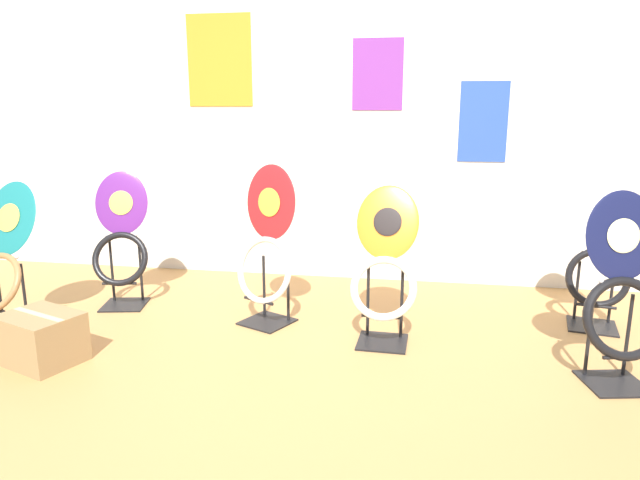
# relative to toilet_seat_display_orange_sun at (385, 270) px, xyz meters

# --- Properties ---
(ground_plane) EXTENTS (14.00, 14.00, 0.00)m
(ground_plane) POSITION_rel_toilet_seat_display_orange_sun_xyz_m (-0.57, -0.94, -0.42)
(ground_plane) COLOR #B7844C
(wall_back) EXTENTS (8.00, 0.07, 2.60)m
(wall_back) POSITION_rel_toilet_seat_display_orange_sun_xyz_m (-0.57, 1.24, 0.88)
(wall_back) COLOR silver
(wall_back) RESTS_ON ground_plane
(toilet_seat_display_orange_sun) EXTENTS (0.38, 0.39, 0.88)m
(toilet_seat_display_orange_sun) POSITION_rel_toilet_seat_display_orange_sun_xyz_m (0.00, 0.00, 0.00)
(toilet_seat_display_orange_sun) COLOR black
(toilet_seat_display_orange_sun) RESTS_ON ground_plane
(toilet_seat_display_teal_sax) EXTENTS (0.42, 0.43, 0.89)m
(toilet_seat_display_teal_sax) POSITION_rel_toilet_seat_display_orange_sun_xyz_m (-2.25, -0.22, 0.02)
(toilet_seat_display_teal_sax) COLOR black
(toilet_seat_display_teal_sax) RESTS_ON ground_plane
(toilet_seat_display_navy_moon) EXTENTS (0.43, 0.33, 0.94)m
(toilet_seat_display_navy_moon) POSITION_rel_toilet_seat_display_orange_sun_xyz_m (1.14, -0.34, 0.00)
(toilet_seat_display_navy_moon) COLOR black
(toilet_seat_display_navy_moon) RESTS_ON ground_plane
(toilet_seat_display_crimson_swirl) EXTENTS (0.44, 0.37, 0.99)m
(toilet_seat_display_crimson_swirl) POSITION_rel_toilet_seat_display_orange_sun_xyz_m (-0.73, 0.17, 0.06)
(toilet_seat_display_crimson_swirl) COLOR black
(toilet_seat_display_crimson_swirl) RESTS_ON ground_plane
(toilet_seat_display_purple_note) EXTENTS (0.41, 0.36, 0.90)m
(toilet_seat_display_purple_note) POSITION_rel_toilet_seat_display_orange_sun_xyz_m (-1.78, 0.32, -0.00)
(toilet_seat_display_purple_note) COLOR black
(toilet_seat_display_purple_note) RESTS_ON ground_plane
(toilet_seat_display_white_plain) EXTENTS (0.38, 0.33, 0.87)m
(toilet_seat_display_white_plain) POSITION_rel_toilet_seat_display_orange_sun_xyz_m (1.25, 0.43, -0.04)
(toilet_seat_display_white_plain) COLOR black
(toilet_seat_display_white_plain) RESTS_ON ground_plane
(storage_box) EXTENTS (0.47, 0.42, 0.27)m
(storage_box) POSITION_rel_toilet_seat_display_orange_sun_xyz_m (-1.76, -0.60, -0.29)
(storage_box) COLOR #93754C
(storage_box) RESTS_ON ground_plane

